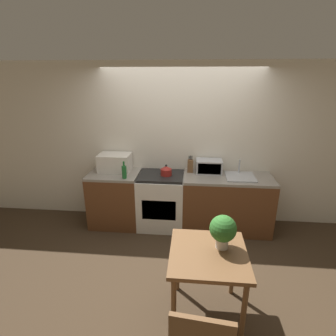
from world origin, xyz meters
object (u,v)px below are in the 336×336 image
(kettle, at_px, (166,171))
(dining_table, at_px, (208,262))
(microwave, at_px, (115,163))
(stove_range, at_px, (161,201))
(toaster_oven, at_px, (209,166))
(bottle, at_px, (124,172))

(kettle, xyz_separation_m, dining_table, (0.58, -1.69, -0.32))
(microwave, bearing_deg, stove_range, -8.40)
(kettle, height_order, microwave, microwave)
(kettle, distance_m, toaster_oven, 0.69)
(microwave, xyz_separation_m, toaster_oven, (1.52, 0.05, -0.03))
(bottle, bearing_deg, toaster_oven, 15.50)
(kettle, relative_size, dining_table, 0.23)
(stove_range, xyz_separation_m, microwave, (-0.77, 0.11, 0.59))
(microwave, distance_m, bottle, 0.39)
(stove_range, relative_size, toaster_oven, 2.22)
(dining_table, bearing_deg, microwave, 128.20)
(kettle, relative_size, microwave, 0.35)
(microwave, relative_size, dining_table, 0.65)
(dining_table, bearing_deg, bottle, 128.50)
(bottle, xyz_separation_m, toaster_oven, (1.29, 0.36, 0.00))
(stove_range, height_order, dining_table, stove_range)
(kettle, relative_size, toaster_oven, 0.43)
(kettle, distance_m, dining_table, 1.82)
(bottle, height_order, dining_table, bottle)
(dining_table, bearing_deg, toaster_oven, 87.17)
(kettle, xyz_separation_m, microwave, (-0.85, 0.13, 0.07))
(bottle, bearing_deg, stove_range, 20.39)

